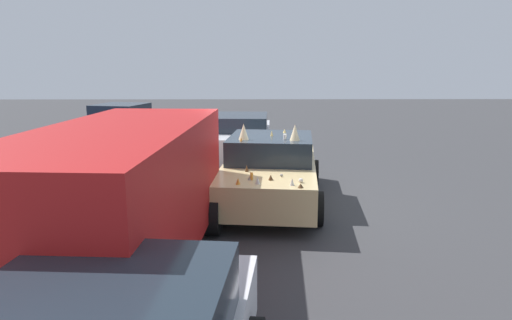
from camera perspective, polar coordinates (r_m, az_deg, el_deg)
ground_plane at (r=9.63m, az=1.79°, el=-5.24°), size 60.00×60.00×0.00m
art_car_decorated at (r=9.47m, az=1.83°, el=-1.17°), size 4.66×2.48×1.71m
parked_van_near_right at (r=6.31m, az=-16.57°, el=-3.99°), size 5.20×2.45×2.05m
parked_sedan_row_back_far at (r=13.49m, az=-2.16°, el=2.89°), size 4.42×2.21×1.42m
parked_sedan_near_left at (r=13.20m, az=-15.68°, el=2.12°), size 4.38×2.48×1.43m
parked_sedan_far_left at (r=17.82m, az=-16.28°, el=4.56°), size 4.24×2.71×1.44m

